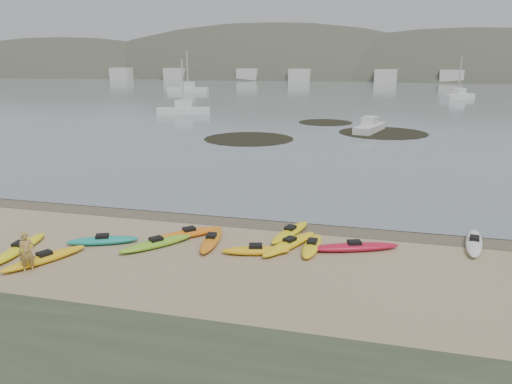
# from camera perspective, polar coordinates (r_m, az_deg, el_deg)

# --- Properties ---
(ground) EXTENTS (600.00, 600.00, 0.00)m
(ground) POSITION_cam_1_polar(r_m,az_deg,el_deg) (25.83, 0.00, -3.21)
(ground) COLOR tan
(ground) RESTS_ON ground
(wet_sand) EXTENTS (60.00, 60.00, 0.00)m
(wet_sand) POSITION_cam_1_polar(r_m,az_deg,el_deg) (25.55, -0.17, -3.41)
(wet_sand) COLOR brown
(wet_sand) RESTS_ON ground
(water) EXTENTS (1200.00, 1200.00, 0.00)m
(water) POSITION_cam_1_polar(r_m,az_deg,el_deg) (323.88, 13.68, 13.43)
(water) COLOR slate
(water) RESTS_ON ground
(kayaks) EXTENTS (20.34, 9.95, 0.34)m
(kayaks) POSITION_cam_1_polar(r_m,az_deg,el_deg) (22.22, -3.35, -5.91)
(kayaks) COLOR orange
(kayaks) RESTS_ON ground
(person_west) EXTENTS (0.71, 0.65, 1.63)m
(person_west) POSITION_cam_1_polar(r_m,az_deg,el_deg) (21.48, -24.73, -6.28)
(person_west) COLOR #B08D46
(person_west) RESTS_ON ground
(kelp_mats) EXTENTS (22.61, 22.85, 0.04)m
(kelp_mats) POSITION_cam_1_polar(r_m,az_deg,el_deg) (55.83, 7.63, 6.75)
(kelp_mats) COLOR black
(kelp_mats) RESTS_ON water
(moored_boats) EXTENTS (92.83, 88.92, 1.29)m
(moored_boats) POSITION_cam_1_polar(r_m,az_deg,el_deg) (103.41, 11.09, 10.79)
(moored_boats) COLOR silver
(moored_boats) RESTS_ON ground
(far_hills) EXTENTS (550.00, 135.00, 80.00)m
(far_hills) POSITION_cam_1_polar(r_m,az_deg,el_deg) (221.54, 23.16, 7.83)
(far_hills) COLOR #384235
(far_hills) RESTS_ON ground
(far_town) EXTENTS (199.00, 5.00, 4.00)m
(far_town) POSITION_cam_1_polar(r_m,az_deg,el_deg) (168.84, 14.71, 12.71)
(far_town) COLOR beige
(far_town) RESTS_ON ground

